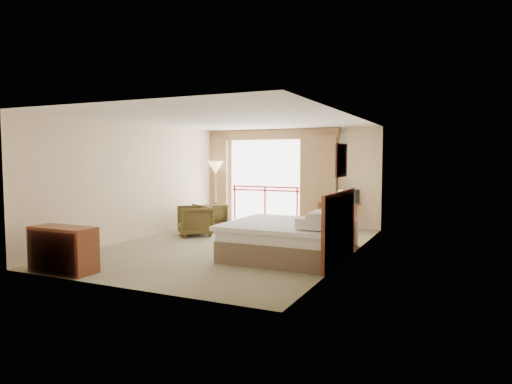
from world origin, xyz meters
The scene contains 29 objects.
floor centered at (0.00, 0.00, 0.00)m, with size 7.00×7.00×0.00m, color #7F795A.
ceiling centered at (0.00, 0.00, 2.70)m, with size 7.00×7.00×0.00m, color white.
wall_back centered at (0.00, 3.50, 1.35)m, with size 5.00×5.00×0.00m, color beige.
wall_front centered at (0.00, -3.50, 1.35)m, with size 5.00×5.00×0.00m, color beige.
wall_left centered at (-2.50, 0.00, 1.35)m, with size 7.00×7.00×0.00m, color beige.
wall_right centered at (2.50, 0.00, 1.35)m, with size 7.00×7.00×0.00m, color beige.
balcony_door centered at (-0.80, 3.48, 1.20)m, with size 2.40×2.40×0.00m, color white.
balcony_railing centered at (-0.80, 3.46, 0.81)m, with size 2.09×0.03×1.02m.
curtain_left centered at (-2.45, 3.35, 1.25)m, with size 1.00×0.26×2.50m, color brown.
curtain_right centered at (0.85, 3.35, 1.25)m, with size 1.00×0.26×2.50m, color brown.
valance centered at (-0.80, 3.38, 2.55)m, with size 4.40×0.22×0.28m, color brown.
hvac_vent centered at (1.30, 3.47, 2.35)m, with size 0.50×0.04×0.50m, color silver.
bed centered at (1.50, -0.60, 0.38)m, with size 2.13×2.06×0.97m.
headboard centered at (2.46, -0.60, 0.65)m, with size 0.06×2.10×1.30m, color #602A18.
framed_art centered at (2.47, -0.60, 1.85)m, with size 0.04×0.72×0.60m.
nightstand centered at (2.18, 0.88, 0.31)m, with size 0.44×0.52×0.62m, color #602A18.
table_lamp centered at (2.18, 0.93, 1.06)m, with size 0.32×0.32×0.56m.
phone centered at (2.13, 0.73, 0.66)m, with size 0.17×0.13×0.07m, color black.
desk centered at (1.43, 3.41, 0.55)m, with size 1.07×0.52×0.70m.
tv centered at (1.73, 3.36, 0.88)m, with size 0.40×0.32×0.36m.
coffee_maker centered at (1.08, 3.36, 0.82)m, with size 0.11×0.11×0.24m, color black.
cup centered at (1.23, 3.31, 0.75)m, with size 0.07×0.07×0.11m, color white.
wastebasket centered at (0.77, 2.57, 0.14)m, with size 0.23×0.23×0.28m, color black.
armchair_far centered at (-1.76, 1.94, 0.00)m, with size 0.72×0.74×0.67m, color #413519.
armchair_near centered at (-1.48, 0.76, 0.00)m, with size 0.78×0.80×0.73m, color #413519.
side_table centered at (-1.81, 1.50, 0.36)m, with size 0.48×0.48×0.53m.
book centered at (-1.81, 1.50, 0.53)m, with size 0.15×0.20×0.02m, color white.
floor_lamp centered at (-2.18, 3.00, 1.55)m, with size 0.46×0.46×1.80m.
dresser centered at (-1.53, -3.19, 0.38)m, with size 1.14×0.48×0.76m.
Camera 1 is at (4.52, -8.60, 1.90)m, focal length 32.00 mm.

